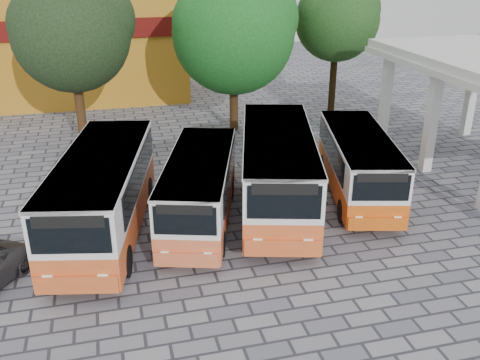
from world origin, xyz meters
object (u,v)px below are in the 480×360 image
object	(u,v)px
bus_centre_left	(200,186)
bus_centre_right	(278,167)
bus_far_right	(359,162)
bus_far_left	(103,191)

from	to	relation	value
bus_centre_left	bus_centre_right	xyz separation A→B (m)	(3.22, 0.45, 0.30)
bus_centre_left	bus_far_right	xyz separation A→B (m)	(6.91, 0.80, 0.02)
bus_far_left	bus_centre_right	distance (m)	6.77
bus_centre_left	bus_centre_right	bearing A→B (deg)	25.19
bus_centre_left	bus_far_right	world-z (taller)	bus_far_right
bus_far_left	bus_centre_left	bearing A→B (deg)	13.42
bus_centre_right	bus_far_right	world-z (taller)	bus_centre_right
bus_far_left	bus_centre_left	distance (m)	3.54
bus_far_left	bus_far_right	distance (m)	10.48
bus_far_right	bus_far_left	bearing A→B (deg)	-160.93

